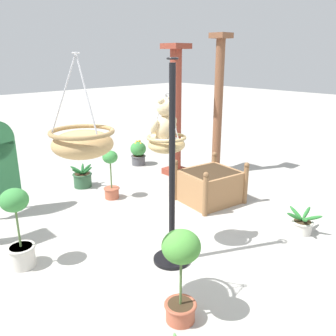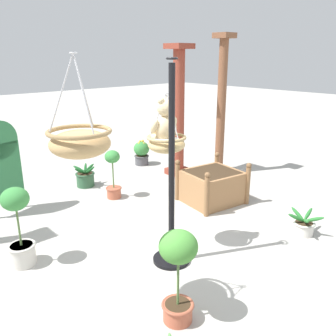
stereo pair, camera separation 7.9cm
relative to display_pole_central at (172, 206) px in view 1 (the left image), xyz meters
name	(u,v)px [view 1 (the left image)]	position (x,y,z in m)	size (l,w,h in m)	color
ground_plane	(169,250)	(0.14, 0.20, -0.72)	(40.00, 40.00, 0.00)	#ADAAA3
display_pole_central	(172,206)	(0.00, 0.00, 0.00)	(0.44, 0.44, 2.35)	black
hanging_basket_with_teddy	(166,143)	(0.15, 0.25, 0.67)	(0.46, 0.46, 0.69)	tan
teddy_bear	(165,123)	(0.15, 0.27, 0.90)	(0.37, 0.33, 0.53)	#D1B789
hanging_basket_left_high	(82,142)	(-1.19, -0.19, 0.98)	(0.52, 0.52, 0.82)	tan
greenhouse_pillar_right	(176,115)	(2.33, 2.30, 0.52)	(0.43, 0.43, 2.57)	brown
greenhouse_pillar_far_back	(218,109)	(2.97, 1.75, 0.61)	(0.33, 0.33, 2.76)	brown
wooden_planter_box	(210,185)	(1.73, 0.87, -0.43)	(1.06, 0.99, 0.71)	#9E7047
potted_plant_fern_front	(111,175)	(0.61, 2.12, -0.30)	(0.27, 0.27, 0.85)	#AD563D
potted_plant_flowering_red	(138,153)	(2.18, 3.32, -0.44)	(0.35, 0.35, 0.56)	#4C4C51
potted_plant_tall_leafy	(181,268)	(-0.64, -0.77, -0.16)	(0.35, 0.35, 0.92)	#AD563D
potted_plant_bushy_green	(82,178)	(0.54, 2.95, -0.55)	(0.46, 0.42, 0.42)	#2D5638
potted_plant_small_succulent	(18,228)	(-1.34, 1.12, -0.23)	(0.33, 0.33, 0.97)	beige
potted_plant_trailing_ivy	(302,224)	(1.80, -0.74, -0.59)	(0.48, 0.50, 0.34)	beige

